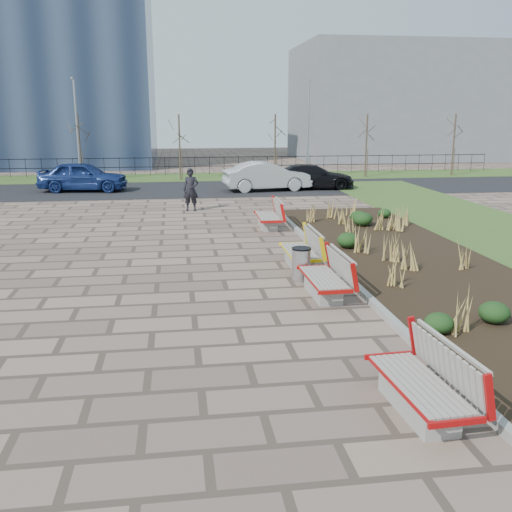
{
  "coord_description": "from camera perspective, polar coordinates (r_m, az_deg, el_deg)",
  "views": [
    {
      "loc": [
        -0.27,
        -9.69,
        4.13
      ],
      "look_at": [
        1.5,
        3.0,
        0.9
      ],
      "focal_mm": 40.0,
      "sensor_mm": 36.0,
      "label": 1
    }
  ],
  "objects": [
    {
      "name": "planting_curb",
      "position": [
        15.8,
        7.71,
        -0.85
      ],
      "size": [
        0.16,
        18.0,
        0.15
      ],
      "primitive_type": "cube",
      "color": "gray",
      "rests_on": "ground"
    },
    {
      "name": "planting_bed",
      "position": [
        16.58,
        15.49,
        -0.62
      ],
      "size": [
        4.5,
        18.0,
        0.1
      ],
      "primitive_type": "cube",
      "color": "black",
      "rests_on": "ground"
    },
    {
      "name": "railing_fence",
      "position": [
        39.34,
        -7.62,
        8.94
      ],
      "size": [
        44.0,
        0.1,
        1.2
      ],
      "primitive_type": null,
      "color": "black",
      "rests_on": "grass_verge_far"
    },
    {
      "name": "tree_f",
      "position": [
        40.59,
        19.14,
        10.44
      ],
      "size": [
        1.4,
        1.4,
        4.0
      ],
      "primitive_type": null,
      "color": "#4C3D2D",
      "rests_on": "grass_verge_far"
    },
    {
      "name": "road",
      "position": [
        31.95,
        -7.45,
        6.63
      ],
      "size": [
        80.0,
        7.0,
        0.02
      ],
      "primitive_type": "cube",
      "color": "black",
      "rests_on": "ground"
    },
    {
      "name": "ground",
      "position": [
        10.53,
        -5.91,
        -9.01
      ],
      "size": [
        120.0,
        120.0,
        0.0
      ],
      "primitive_type": "plane",
      "color": "#7E6756",
      "rests_on": "ground"
    },
    {
      "name": "car_blue",
      "position": [
        32.17,
        -16.91,
        7.63
      ],
      "size": [
        4.82,
        2.36,
        1.58
      ],
      "primitive_type": "imported",
      "rotation": [
        0.0,
        0.0,
        1.46
      ],
      "color": "navy",
      "rests_on": "road"
    },
    {
      "name": "tree_b",
      "position": [
        36.7,
        -17.2,
        10.27
      ],
      "size": [
        1.4,
        1.4,
        4.0
      ],
      "primitive_type": null,
      "color": "#4C3D2D",
      "rests_on": "grass_verge_far"
    },
    {
      "name": "tree_d",
      "position": [
        36.78,
        1.91,
        10.89
      ],
      "size": [
        1.4,
        1.4,
        4.0
      ],
      "primitive_type": null,
      "color": "#4C3D2D",
      "rests_on": "grass_verge_far"
    },
    {
      "name": "bench_d",
      "position": [
        20.95,
        1.16,
        4.17
      ],
      "size": [
        0.95,
        2.12,
        1.0
      ],
      "primitive_type": null,
      "rotation": [
        0.0,
        0.0,
        -0.02
      ],
      "color": "red",
      "rests_on": "ground"
    },
    {
      "name": "bench_a",
      "position": [
        8.47,
        15.98,
        -11.81
      ],
      "size": [
        1.02,
        2.15,
        1.0
      ],
      "primitive_type": null,
      "rotation": [
        0.0,
        0.0,
        0.06
      ],
      "color": "#AF0B0D",
      "rests_on": "ground"
    },
    {
      "name": "bench_c",
      "position": [
        15.65,
        4.34,
        0.7
      ],
      "size": [
        0.93,
        2.11,
        1.0
      ],
      "primitive_type": null,
      "rotation": [
        0.0,
        0.0,
        -0.01
      ],
      "color": "yellow",
      "rests_on": "ground"
    },
    {
      "name": "car_black",
      "position": [
        31.98,
        5.67,
        7.91
      ],
      "size": [
        4.71,
        2.17,
        1.33
      ],
      "primitive_type": "imported",
      "rotation": [
        0.0,
        0.0,
        1.5
      ],
      "color": "black",
      "rests_on": "road"
    },
    {
      "name": "tree_e",
      "position": [
        38.27,
        10.96,
        10.77
      ],
      "size": [
        1.4,
        1.4,
        4.0
      ],
      "primitive_type": null,
      "color": "#4C3D2D",
      "rests_on": "grass_verge_far"
    },
    {
      "name": "bench_b",
      "position": [
        13.19,
        6.73,
        -1.92
      ],
      "size": [
        0.93,
        2.11,
        1.0
      ],
      "primitive_type": null,
      "rotation": [
        0.0,
        0.0,
        0.01
      ],
      "color": "#AB0E0B",
      "rests_on": "ground"
    },
    {
      "name": "litter_bin",
      "position": [
        14.37,
        4.53,
        -0.87
      ],
      "size": [
        0.47,
        0.47,
        0.83
      ],
      "primitive_type": "cylinder",
      "color": "#B2B2B7",
      "rests_on": "ground"
    },
    {
      "name": "car_silver",
      "position": [
        31.07,
        1.09,
        7.98
      ],
      "size": [
        4.84,
        2.18,
        1.54
      ],
      "primitive_type": "imported",
      "rotation": [
        0.0,
        0.0,
        1.69
      ],
      "color": "#A1A4A8",
      "rests_on": "road"
    },
    {
      "name": "tree_c",
      "position": [
        36.25,
        -7.64,
        10.73
      ],
      "size": [
        1.4,
        1.4,
        4.0
      ],
      "primitive_type": null,
      "color": "#4C3D2D",
      "rests_on": "grass_verge_far"
    },
    {
      "name": "pedestrian",
      "position": [
        24.75,
        -6.53,
        6.6
      ],
      "size": [
        0.74,
        0.56,
        1.83
      ],
      "primitive_type": "imported",
      "rotation": [
        0.0,
        0.0,
        -0.2
      ],
      "color": "black",
      "rests_on": "ground"
    },
    {
      "name": "lamp_east",
      "position": [
        36.65,
        5.22,
        12.39
      ],
      "size": [
        0.24,
        0.6,
        6.0
      ],
      "primitive_type": null,
      "color": "gray",
      "rests_on": "grass_verge_far"
    },
    {
      "name": "building_grey",
      "position": [
        55.53,
        13.93,
        14.66
      ],
      "size": [
        18.0,
        12.0,
        10.0
      ],
      "primitive_type": "cube",
      "color": "slate",
      "rests_on": "ground"
    },
    {
      "name": "grass_verge_far",
      "position": [
        37.91,
        -7.56,
        7.81
      ],
      "size": [
        80.0,
        5.0,
        0.04
      ],
      "primitive_type": "cube",
      "color": "#33511E",
      "rests_on": "ground"
    },
    {
      "name": "lamp_west",
      "position": [
        36.16,
        -17.44,
        11.8
      ],
      "size": [
        0.24,
        0.6,
        6.0
      ],
      "primitive_type": null,
      "color": "gray",
      "rests_on": "grass_verge_far"
    }
  ]
}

